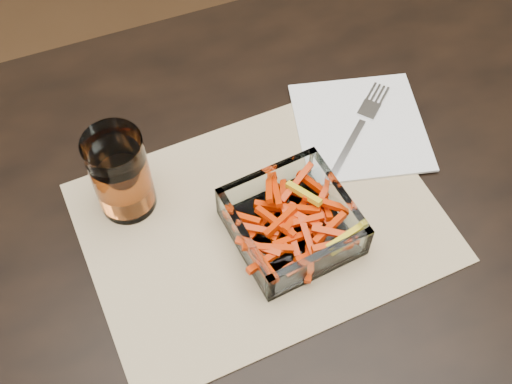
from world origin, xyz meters
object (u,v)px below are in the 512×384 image
(dining_table, at_px, (364,242))
(tumbler, at_px, (121,176))
(glass_bowl, at_px, (292,224))
(fork, at_px, (360,126))

(dining_table, bearing_deg, tumbler, 156.37)
(glass_bowl, bearing_deg, fork, 37.40)
(dining_table, bearing_deg, fork, 71.91)
(dining_table, distance_m, glass_bowl, 0.16)
(glass_bowl, xyz_separation_m, fork, (0.16, 0.12, -0.02))
(dining_table, bearing_deg, glass_bowl, 176.19)
(tumbler, bearing_deg, glass_bowl, -34.00)
(dining_table, relative_size, tumbler, 12.37)
(tumbler, bearing_deg, dining_table, -23.63)
(dining_table, height_order, fork, fork)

